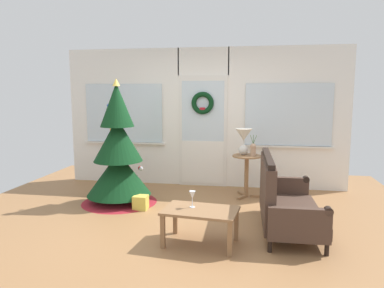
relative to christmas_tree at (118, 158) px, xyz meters
The scene contains 10 objects.
ground_plane 1.57m from the christmas_tree, 33.42° to the right, with size 6.76×6.76×0.00m, color #996B42.
back_wall_with_door 1.84m from the christmas_tree, 48.46° to the left, with size 5.20×0.19×2.55m.
christmas_tree is the anchor object (origin of this frame).
settee_sofa 2.60m from the christmas_tree, 17.04° to the right, with size 0.75×1.53×0.96m.
side_table 2.10m from the christmas_tree, 17.90° to the left, with size 0.50×0.48×0.71m.
table_lamp 2.06m from the christmas_tree, 19.48° to the left, with size 0.28×0.28×0.44m.
flower_vase 2.17m from the christmas_tree, 15.58° to the left, with size 0.11×0.10×0.35m.
coffee_table 2.07m from the christmas_tree, 42.22° to the right, with size 0.89×0.61×0.41m.
wine_glass 1.93m from the christmas_tree, 43.05° to the right, with size 0.08×0.08×0.20m.
gift_box 0.81m from the christmas_tree, 32.40° to the right, with size 0.21×0.19×0.21m, color #D8C64C.
Camera 1 is at (0.91, -4.51, 1.73)m, focal length 33.57 mm.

